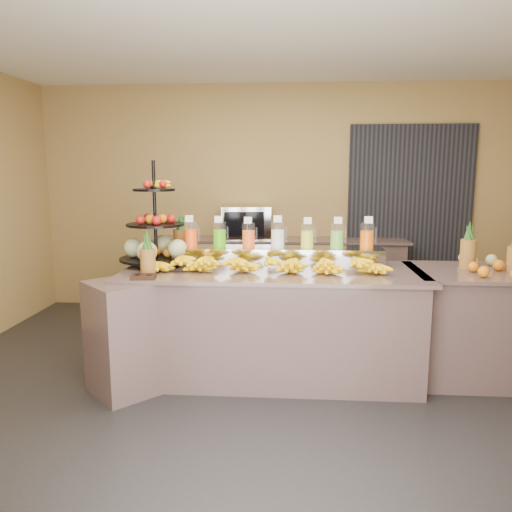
# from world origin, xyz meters

# --- Properties ---
(ground) EXTENTS (6.00, 6.00, 0.00)m
(ground) POSITION_xyz_m (0.00, 0.00, 0.00)
(ground) COLOR black
(ground) RESTS_ON ground
(room_envelope) EXTENTS (6.04, 5.02, 2.82)m
(room_envelope) POSITION_xyz_m (0.19, 0.79, 1.88)
(room_envelope) COLOR olive
(room_envelope) RESTS_ON ground
(buffet_counter) EXTENTS (2.75, 1.25, 0.93)m
(buffet_counter) POSITION_xyz_m (-0.12, 0.26, 0.47)
(buffet_counter) COLOR #896763
(buffet_counter) RESTS_ON ground
(right_counter) EXTENTS (1.08, 0.88, 0.93)m
(right_counter) POSITION_xyz_m (1.70, 0.40, 0.47)
(right_counter) COLOR #896763
(right_counter) RESTS_ON ground
(back_ledge) EXTENTS (3.10, 0.55, 0.93)m
(back_ledge) POSITION_xyz_m (0.00, 2.25, 0.47)
(back_ledge) COLOR #896763
(back_ledge) RESTS_ON ground
(pitcher_tray) EXTENTS (1.85, 0.30, 0.15)m
(pitcher_tray) POSITION_xyz_m (0.03, 0.58, 1.01)
(pitcher_tray) COLOR gray
(pitcher_tray) RESTS_ON buffet_counter
(juice_pitcher_orange_a) EXTENTS (0.12, 0.13, 0.29)m
(juice_pitcher_orange_a) POSITION_xyz_m (-0.75, 0.58, 1.18)
(juice_pitcher_orange_a) COLOR silver
(juice_pitcher_orange_a) RESTS_ON pitcher_tray
(juice_pitcher_green) EXTENTS (0.12, 0.12, 0.29)m
(juice_pitcher_green) POSITION_xyz_m (-0.49, 0.58, 1.18)
(juice_pitcher_green) COLOR silver
(juice_pitcher_green) RESTS_ON pitcher_tray
(juice_pitcher_orange_b) EXTENTS (0.12, 0.12, 0.28)m
(juice_pitcher_orange_b) POSITION_xyz_m (-0.23, 0.58, 1.18)
(juice_pitcher_orange_b) COLOR silver
(juice_pitcher_orange_b) RESTS_ON pitcher_tray
(juice_pitcher_milk) EXTENTS (0.12, 0.13, 0.30)m
(juice_pitcher_milk) POSITION_xyz_m (0.03, 0.58, 1.18)
(juice_pitcher_milk) COLOR silver
(juice_pitcher_milk) RESTS_ON pitcher_tray
(juice_pitcher_lemon) EXTENTS (0.12, 0.12, 0.28)m
(juice_pitcher_lemon) POSITION_xyz_m (0.29, 0.58, 1.18)
(juice_pitcher_lemon) COLOR silver
(juice_pitcher_lemon) RESTS_ON pitcher_tray
(juice_pitcher_lime) EXTENTS (0.12, 0.12, 0.29)m
(juice_pitcher_lime) POSITION_xyz_m (0.55, 0.58, 1.18)
(juice_pitcher_lime) COLOR silver
(juice_pitcher_lime) RESTS_ON pitcher_tray
(juice_pitcher_orange_c) EXTENTS (0.12, 0.13, 0.30)m
(juice_pitcher_orange_c) POSITION_xyz_m (0.81, 0.58, 1.18)
(juice_pitcher_orange_c) COLOR silver
(juice_pitcher_orange_c) RESTS_ON pitcher_tray
(banana_heap) EXTENTS (2.03, 0.18, 0.17)m
(banana_heap) POSITION_xyz_m (-0.06, 0.23, 1.01)
(banana_heap) COLOR yellow
(banana_heap) RESTS_ON buffet_counter
(fruit_stand) EXTENTS (0.68, 0.68, 0.91)m
(fruit_stand) POSITION_xyz_m (-1.00, 0.49, 1.16)
(fruit_stand) COLOR black
(fruit_stand) RESTS_ON buffet_counter
(condiment_caddy) EXTENTS (0.20, 0.17, 0.03)m
(condiment_caddy) POSITION_xyz_m (-0.98, -0.10, 0.94)
(condiment_caddy) COLOR black
(condiment_caddy) RESTS_ON buffet_counter
(pineapple_left_a) EXTENTS (0.12, 0.12, 0.37)m
(pineapple_left_a) POSITION_xyz_m (-0.99, 0.06, 1.06)
(pineapple_left_a) COLOR brown
(pineapple_left_a) RESTS_ON buffet_counter
(pineapple_left_b) EXTENTS (0.15, 0.15, 0.45)m
(pineapple_left_b) POSITION_xyz_m (-0.86, 0.72, 1.10)
(pineapple_left_b) COLOR brown
(pineapple_left_b) RESTS_ON buffet_counter
(right_fruit_pile) EXTENTS (0.47, 0.45, 0.25)m
(right_fruit_pile) POSITION_xyz_m (1.80, 0.33, 1.01)
(right_fruit_pile) COLOR brown
(right_fruit_pile) RESTS_ON right_counter
(oven_warmer) EXTENTS (0.63, 0.48, 0.39)m
(oven_warmer) POSITION_xyz_m (-0.41, 2.25, 1.13)
(oven_warmer) COLOR gray
(oven_warmer) RESTS_ON back_ledge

